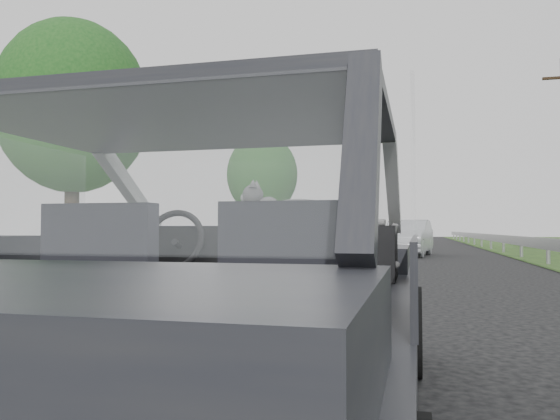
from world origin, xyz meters
The scene contains 9 objects.
subject_car centered at (0.00, 0.00, 0.72)m, with size 1.80×4.00×1.45m, color black.
dashboard centered at (0.00, 0.62, 0.85)m, with size 1.58×0.45×0.30m, color black.
driver_seat centered at (-0.40, -0.29, 0.88)m, with size 0.50×0.72×0.42m, color black.
passenger_seat centered at (0.40, -0.29, 0.88)m, with size 0.50×0.72×0.42m, color black.
steering_wheel centered at (-0.40, 0.33, 0.92)m, with size 0.36×0.36×0.04m, color black.
cat centered at (0.24, 0.62, 1.09)m, with size 0.60×0.19×0.27m, color slate.
other_car centered at (0.58, 18.11, 0.66)m, with size 1.59×4.03×1.33m, color #B9BDC2.
tree_5 centered at (-11.79, 15.64, 4.36)m, with size 5.75×5.75×8.71m, color #184919, non-canonical shape.
tree_6 centered at (-8.82, 31.47, 3.48)m, with size 4.60×4.60×6.97m, color #184919, non-canonical shape.
Camera 1 is at (0.90, -2.45, 0.98)m, focal length 35.00 mm.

